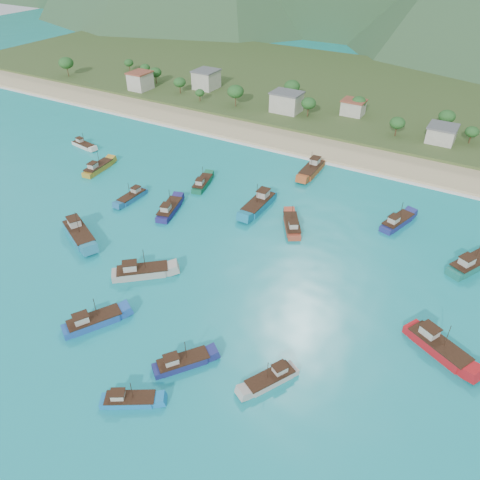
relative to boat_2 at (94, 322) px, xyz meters
The scene contains 23 objects.
ground 17.89m from the boat_2, 54.31° to the left, with size 600.00×600.00×0.00m, color #0C788B.
beach 94.10m from the boat_2, 83.64° to the left, with size 400.00×18.00×1.20m, color beige.
land 154.87m from the boat_2, 86.14° to the left, with size 400.00×110.00×2.40m, color #385123.
surf_line 84.66m from the boat_2, 82.92° to the left, with size 400.00×2.50×0.08m, color white.
village 119.99m from the boat_2, 79.06° to the left, with size 204.13×26.84×6.89m.
vegetation 117.89m from the boat_2, 86.73° to the left, with size 275.72×26.13×8.90m.
boat_2 is the anchor object (origin of this frame).
boat_3 39.78m from the boat_2, 107.44° to the left, with size 5.93×11.17×6.33m.
boat_5 76.19m from the boat_2, 42.71° to the left, with size 8.72×12.42×7.16m.
boat_7 15.31m from the boat_2, 96.42° to the left, with size 10.91×10.08×6.79m.
boat_8 33.53m from the boat_2, ahead, with size 6.66×9.21×5.34m.
boat_9 81.95m from the boat_2, 136.82° to the left, with size 9.25×4.04×5.29m.
boat_10 71.58m from the boat_2, 57.63° to the left, with size 6.06×11.04×6.25m.
boat_11 19.22m from the boat_2, ahead, with size 7.86×9.17×5.55m.
boat_13 63.60m from the boat_2, 133.48° to the left, with size 4.24×10.94×6.31m.
boat_14 54.93m from the boat_2, 103.23° to the left, with size 5.28×10.25×5.81m.
boat_15 19.00m from the boat_2, 29.58° to the right, with size 8.45×6.48×4.95m.
boat_16 59.86m from the boat_2, 24.34° to the left, with size 12.20×8.59×7.04m.
boat_18 51.26m from the boat_2, 83.07° to the left, with size 3.97×13.02×7.67m.
boat_19 49.68m from the boat_2, 69.53° to the left, with size 8.10×10.48×6.16m.
boat_21 76.25m from the boat_2, 82.47° to the left, with size 3.97×12.47×7.31m.
boat_23 45.27m from the boat_2, 122.34° to the left, with size 2.86×9.28×5.46m.
boat_24 29.47m from the boat_2, 140.80° to the left, with size 13.47×9.32×7.75m.
Camera 1 is at (42.61, -53.48, 60.53)m, focal length 35.00 mm.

